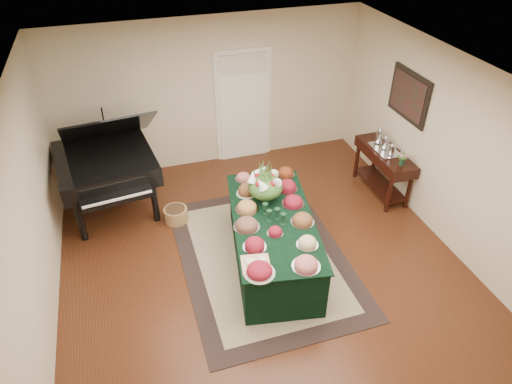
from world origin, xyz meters
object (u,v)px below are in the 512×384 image
object	(u,v)px
grand_piano	(106,163)
mahogany_sideboard	(384,161)
buffet_table	(273,240)
floral_centerpiece	(265,183)

from	to	relation	value
grand_piano	mahogany_sideboard	world-z (taller)	grand_piano
grand_piano	mahogany_sideboard	size ratio (longest dim) A/B	1.45
buffet_table	grand_piano	distance (m)	2.89
buffet_table	grand_piano	xyz separation A→B (m)	(-2.06, 1.96, 0.49)
buffet_table	floral_centerpiece	distance (m)	0.80
floral_centerpiece	mahogany_sideboard	size ratio (longest dim) A/B	0.39
floral_centerpiece	mahogany_sideboard	world-z (taller)	floral_centerpiece
grand_piano	mahogany_sideboard	distance (m)	4.50
buffet_table	floral_centerpiece	xyz separation A→B (m)	(0.03, 0.42, 0.68)
grand_piano	buffet_table	bearing A→B (deg)	-43.59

